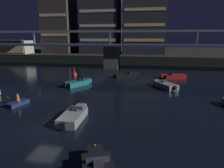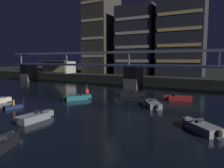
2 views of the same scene
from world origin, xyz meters
The scene contains 14 objects.
ground_plane centered at (0.00, 0.00, 0.00)m, with size 400.00×400.00×0.00m, color black.
far_riverbank centered at (0.00, 83.61, 1.10)m, with size 240.00×80.00×2.20m, color black.
river_bridge centered at (0.00, 35.60, 4.44)m, with size 85.05×6.40×9.38m.
tower_west_low centered at (-22.67, 56.21, 18.21)m, with size 10.12×13.23×32.33m.
tower_west_tall centered at (-7.52, 56.67, 13.86)m, with size 13.26×12.34×23.63m.
tower_central centered at (7.63, 54.34, 13.94)m, with size 13.76×8.72×23.79m.
waterfront_pavilion centered at (-36.71, 47.51, 4.44)m, with size 12.40×7.40×4.70m.
speedboat_near_left centered at (2.04, 2.23, 0.41)m, with size 1.80×5.19×1.16m.
speedboat_near_right centered at (11.82, 16.51, 0.41)m, with size 3.80×4.79×1.16m.
speedboat_mid_right centered at (14.11, 24.00, 0.41)m, with size 5.21×2.62×1.16m.
speedboat_far_center centered at (4.89, 23.47, 0.41)m, with size 5.07×3.11×1.16m.
speedboat_far_right centered at (-2.27, 15.56, 0.41)m, with size 3.78×4.80×1.16m.
channel_buoy centered at (-5.71, 23.22, 0.48)m, with size 0.90×0.90×1.76m.
dinghy_with_paddler centered at (-5.97, 5.09, 0.28)m, with size 2.61×2.79×1.36m.
Camera 1 is at (8.70, -14.50, 7.84)m, focal length 31.40 mm.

